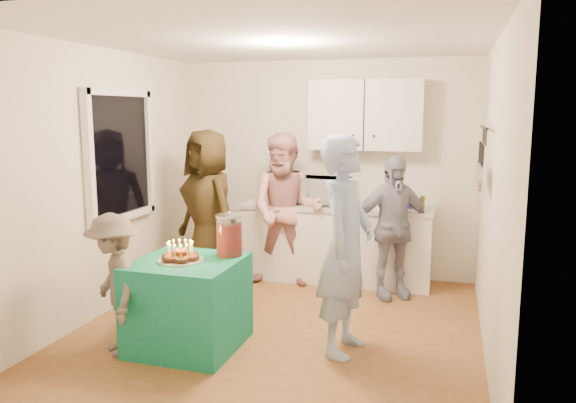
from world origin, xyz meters
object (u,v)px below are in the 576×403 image
(party_table, at_px, (188,304))
(punch_jar, at_px, (229,236))
(microwave, at_px, (324,191))
(woman_back_left, at_px, (208,210))
(man_birthday, at_px, (346,246))
(woman_back_center, at_px, (286,210))
(child_near_left, at_px, (114,284))
(counter, at_px, (336,245))
(woman_back_right, at_px, (392,227))

(party_table, relative_size, punch_jar, 2.50)
(party_table, bearing_deg, microwave, 73.31)
(woman_back_left, bearing_deg, microwave, 65.31)
(woman_back_left, bearing_deg, man_birthday, -0.64)
(punch_jar, distance_m, woman_back_center, 1.65)
(party_table, height_order, punch_jar, punch_jar)
(microwave, distance_m, child_near_left, 2.83)
(microwave, xyz_separation_m, woman_back_left, (-1.17, -0.70, -0.17))
(woman_back_center, bearing_deg, child_near_left, -113.75)
(party_table, bearing_deg, woman_back_center, 80.85)
(counter, xyz_separation_m, woman_back_right, (0.69, -0.45, 0.34))
(counter, relative_size, punch_jar, 6.47)
(woman_back_left, xyz_separation_m, woman_back_center, (0.81, 0.36, -0.02))
(party_table, bearing_deg, counter, 69.85)
(party_table, xyz_separation_m, punch_jar, (0.28, 0.25, 0.55))
(party_table, bearing_deg, punch_jar, 41.47)
(woman_back_right, bearing_deg, counter, 117.68)
(microwave, relative_size, woman_back_right, 0.37)
(woman_back_left, distance_m, woman_back_center, 0.88)
(punch_jar, bearing_deg, woman_back_right, 51.46)
(counter, xyz_separation_m, party_table, (-0.82, -2.24, -0.05))
(party_table, height_order, woman_back_left, woman_back_left)
(man_birthday, bearing_deg, woman_back_left, 62.22)
(microwave, bearing_deg, party_table, -101.41)
(punch_jar, bearing_deg, woman_back_center, 89.16)
(counter, height_order, woman_back_right, woman_back_right)
(woman_back_left, relative_size, woman_back_right, 1.17)
(microwave, relative_size, punch_jar, 1.69)
(counter, bearing_deg, woman_back_right, -32.79)
(counter, relative_size, microwave, 3.82)
(counter, height_order, woman_back_center, woman_back_center)
(counter, height_order, party_table, counter)
(microwave, distance_m, man_birthday, 2.06)
(counter, xyz_separation_m, punch_jar, (-0.54, -1.99, 0.50))
(woman_back_center, bearing_deg, counter, 30.49)
(woman_back_right, bearing_deg, man_birthday, -127.91)
(microwave, bearing_deg, counter, 5.27)
(counter, height_order, woman_back_left, woman_back_left)
(microwave, xyz_separation_m, punch_jar, (-0.39, -1.99, -0.14))
(punch_jar, height_order, woman_back_right, woman_back_right)
(microwave, distance_m, woman_back_right, 1.00)
(woman_back_right, height_order, child_near_left, woman_back_right)
(woman_back_left, bearing_deg, woman_back_right, 41.66)
(party_table, xyz_separation_m, woman_back_right, (1.51, 1.80, 0.39))
(party_table, relative_size, woman_back_left, 0.47)
(man_birthday, bearing_deg, party_table, 109.69)
(woman_back_right, bearing_deg, microwave, 122.59)
(counter, distance_m, woman_back_right, 0.89)
(counter, relative_size, child_near_left, 1.86)
(party_table, xyz_separation_m, woman_back_left, (-0.50, 1.54, 0.52))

